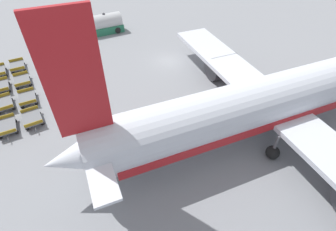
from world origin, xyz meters
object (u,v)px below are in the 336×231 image
Objects in this scene: airplane at (286,97)px; baggage_dolly_row_mid_b_col_b at (22,81)px; baggage_dolly_row_mid_a_col_c at (4,104)px; baggage_dolly_row_mid_a_col_d at (7,127)px; baggage_dolly_row_mid_a_col_b at (1,87)px; baggage_dolly_row_mid_b_col_c at (27,98)px; fuel_tanker_primary at (99,25)px; baggage_dolly_row_mid_b_col_a at (17,66)px; baggage_dolly_row_mid_b_col_d at (32,118)px.

airplane reaches higher than baggage_dolly_row_mid_b_col_b.
baggage_dolly_row_mid_a_col_c is 3.81m from baggage_dolly_row_mid_a_col_d.
baggage_dolly_row_mid_a_col_d is 7.75m from baggage_dolly_row_mid_b_col_b.
baggage_dolly_row_mid_a_col_b is 2.21m from baggage_dolly_row_mid_b_col_b.
baggage_dolly_row_mid_a_col_b is 4.35m from baggage_dolly_row_mid_b_col_c.
baggage_dolly_row_mid_a_col_c is at bearing -45.92° from fuel_tanker_primary.
airplane is 12.48× the size of baggage_dolly_row_mid_a_col_c.
baggage_dolly_row_mid_a_col_d is (3.81, 0.13, 0.00)m from baggage_dolly_row_mid_a_col_c.
baggage_dolly_row_mid_a_col_c is 7.60m from baggage_dolly_row_mid_b_col_a.
baggage_dolly_row_mid_a_col_c is at bearing -147.09° from baggage_dolly_row_mid_b_col_d.
fuel_tanker_primary reaches higher than baggage_dolly_row_mid_a_col_d.
baggage_dolly_row_mid_b_col_b is 7.39m from baggage_dolly_row_mid_b_col_d.
baggage_dolly_row_mid_b_col_b is at bearing -50.84° from fuel_tanker_primary.
baggage_dolly_row_mid_a_col_c and baggage_dolly_row_mid_b_col_b have the same top height.
airplane is at bearing 55.46° from baggage_dolly_row_mid_b_col_c.
baggage_dolly_row_mid_a_col_d is at bearing 2.76° from baggage_dolly_row_mid_a_col_b.
baggage_dolly_row_mid_b_col_d is at bearing 93.67° from baggage_dolly_row_mid_a_col_d.
airplane reaches higher than baggage_dolly_row_mid_a_col_c.
baggage_dolly_row_mid_b_col_b is 0.99× the size of baggage_dolly_row_mid_b_col_d.
airplane reaches higher than fuel_tanker_primary.
airplane is at bearing 62.56° from baggage_dolly_row_mid_b_col_d.
fuel_tanker_primary is 20.28m from baggage_dolly_row_mid_b_col_d.
fuel_tanker_primary is 2.54× the size of baggage_dolly_row_mid_a_col_b.
baggage_dolly_row_mid_a_col_b and baggage_dolly_row_mid_b_col_b have the same top height.
baggage_dolly_row_mid_b_col_a and baggage_dolly_row_mid_b_col_d have the same top height.
airplane is 25.41m from baggage_dolly_row_mid_b_col_c.
baggage_dolly_row_mid_a_col_d is (7.32, 0.35, 0.00)m from baggage_dolly_row_mid_a_col_b.
baggage_dolly_row_mid_a_col_d is at bearing -7.89° from baggage_dolly_row_mid_b_col_a.
fuel_tanker_primary is 2.55× the size of baggage_dolly_row_mid_b_col_a.
fuel_tanker_primary reaches higher than baggage_dolly_row_mid_b_col_b.
baggage_dolly_row_mid_a_col_d is at bearing -13.79° from baggage_dolly_row_mid_b_col_b.
fuel_tanker_primary reaches higher than baggage_dolly_row_mid_b_col_d.
baggage_dolly_row_mid_b_col_d is at bearing 3.04° from baggage_dolly_row_mid_b_col_b.
baggage_dolly_row_mid_a_col_d is 0.99× the size of baggage_dolly_row_mid_b_col_d.
baggage_dolly_row_mid_b_col_b and baggage_dolly_row_mid_b_col_c have the same top height.
fuel_tanker_primary is 18.98m from baggage_dolly_row_mid_a_col_c.
fuel_tanker_primary is 13.28m from baggage_dolly_row_mid_b_col_a.
airplane is 29.48m from baggage_dolly_row_mid_a_col_b.
baggage_dolly_row_mid_b_col_a is 3.71m from baggage_dolly_row_mid_b_col_b.
baggage_dolly_row_mid_a_col_b is 1.00× the size of baggage_dolly_row_mid_b_col_c.
baggage_dolly_row_mid_a_col_b is at bearing -127.59° from airplane.
airplane is 4.97× the size of fuel_tanker_primary.
baggage_dolly_row_mid_b_col_d is (-0.14, 2.24, 0.00)m from baggage_dolly_row_mid_a_col_d.
baggage_dolly_row_mid_a_col_b is at bearing -176.44° from baggage_dolly_row_mid_a_col_c.
airplane is 27.31m from baggage_dolly_row_mid_a_col_c.
baggage_dolly_row_mid_b_col_a is at bearing -175.49° from baggage_dolly_row_mid_b_col_b.
baggage_dolly_row_mid_b_col_b is at bearing 166.21° from baggage_dolly_row_mid_a_col_d.
fuel_tanker_primary is 2.55× the size of baggage_dolly_row_mid_b_col_c.
baggage_dolly_row_mid_a_col_c is (3.51, 0.22, 0.00)m from baggage_dolly_row_mid_a_col_b.
baggage_dolly_row_mid_b_col_d is (-10.72, -20.66, -2.85)m from airplane.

